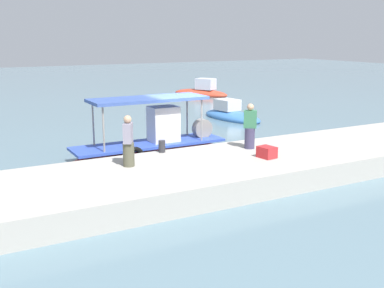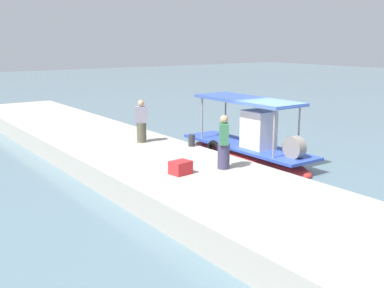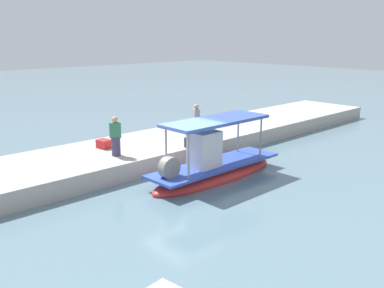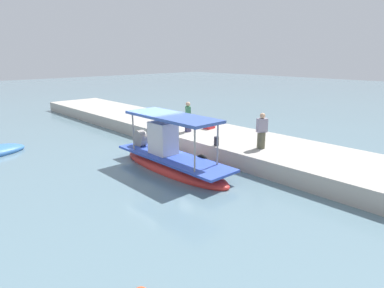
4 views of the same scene
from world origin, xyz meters
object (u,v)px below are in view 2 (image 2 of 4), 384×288
at_px(main_fishing_boat, 248,149).
at_px(fisherman_near_bollard, 141,123).
at_px(fisherman_by_crate, 224,145).
at_px(cargo_crate, 181,167).
at_px(marker_buoy, 252,123).
at_px(mooring_bollard, 192,140).

bearing_deg(main_fishing_boat, fisherman_near_bollard, -123.97).
relative_size(fisherman_by_crate, cargo_crate, 2.85).
height_order(cargo_crate, marker_buoy, cargo_crate).
bearing_deg(fisherman_near_bollard, main_fishing_boat, 56.03).
distance_m(main_fishing_boat, mooring_bollard, 2.37).
xyz_separation_m(fisherman_near_bollard, fisherman_by_crate, (4.69, 0.15, 0.01)).
relative_size(fisherman_near_bollard, cargo_crate, 2.81).
height_order(fisherman_near_bollard, cargo_crate, fisherman_near_bollard).
xyz_separation_m(fisherman_by_crate, mooring_bollard, (-3.02, 0.98, -0.53)).
relative_size(cargo_crate, marker_buoy, 1.41).
relative_size(fisherman_near_bollard, mooring_bollard, 3.81).
distance_m(fisherman_near_bollard, marker_buoy, 9.61).
bearing_deg(mooring_bollard, fisherman_near_bollard, -145.88).
height_order(mooring_bollard, cargo_crate, mooring_bollard).
bearing_deg(main_fishing_boat, fisherman_by_crate, -53.00).
distance_m(main_fishing_boat, fisherman_by_crate, 4.16).
xyz_separation_m(fisherman_by_crate, cargo_crate, (-0.27, -1.38, -0.55)).
bearing_deg(cargo_crate, fisherman_by_crate, 78.74).
height_order(fisherman_by_crate, cargo_crate, fisherman_by_crate).
height_order(main_fishing_boat, mooring_bollard, main_fishing_boat).
xyz_separation_m(fisherman_by_crate, marker_buoy, (-8.12, 8.72, -1.40)).
relative_size(fisherman_by_crate, marker_buoy, 4.03).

